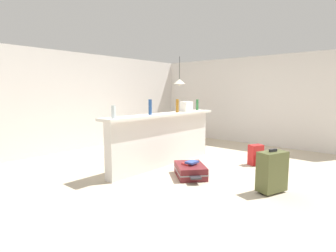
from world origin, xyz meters
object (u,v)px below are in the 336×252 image
suitcase_flat_maroon (190,171)px  backpack_red (256,155)px  bottle_amber (177,106)px  dining_chair_near_partition (193,128)px  book_stack (190,163)px  suitcase_upright_olive (272,171)px  dining_table (178,122)px  grocery_bag (186,106)px  bottle_green (197,105)px  bottle_blue (150,107)px  pendant_lamp (179,81)px  bottle_clear (113,112)px

suitcase_flat_maroon → backpack_red: bearing=-20.3°
bottle_amber → dining_chair_near_partition: 1.80m
suitcase_flat_maroon → book_stack: book_stack is taller
backpack_red → suitcase_upright_olive: bearing=-148.8°
bottle_amber → backpack_red: bearing=-58.0°
dining_table → suitcase_flat_maroon: size_ratio=1.30×
grocery_bag → bottle_green: bearing=3.8°
bottle_green → suitcase_upright_olive: size_ratio=0.38×
bottle_blue → book_stack: size_ratio=1.15×
book_stack → backpack_red: bearing=-20.6°
pendant_lamp → dining_chair_near_partition: bearing=-102.9°
bottle_blue → bottle_green: bottle_blue is taller
bottle_blue → bottle_amber: (0.79, -0.02, -0.01)m
grocery_bag → backpack_red: bearing=-70.5°
bottle_amber → dining_chair_near_partition: bearing=23.7°
pendant_lamp → backpack_red: pendant_lamp is taller
bottle_green → pendant_lamp: pendant_lamp is taller
bottle_blue → grocery_bag: size_ratio=1.13×
bottle_amber → dining_chair_near_partition: size_ratio=0.30×
bottle_blue → backpack_red: bearing=-40.5°
suitcase_flat_maroon → book_stack: bearing=24.9°
bottle_blue → bottle_green: bearing=1.4°
suitcase_upright_olive → backpack_red: (1.35, 0.82, -0.13)m
bottle_clear → suitcase_upright_olive: (1.21, -2.21, -0.85)m
suitcase_flat_maroon → pendant_lamp: bearing=42.2°
bottle_clear → dining_chair_near_partition: (3.21, 0.68, -0.67)m
bottle_clear → backpack_red: bottle_clear is taller
suitcase_upright_olive → book_stack: suitcase_upright_olive is taller
bottle_clear → dining_table: bearing=20.6°
dining_table → book_stack: (-2.21, -2.05, -0.40)m
bottle_clear → grocery_bag: grocery_bag is taller
dining_table → backpack_red: bearing=-104.8°
bottle_blue → grocery_bag: bottle_blue is taller
bottle_green → bottle_clear: bearing=-178.3°
grocery_bag → backpack_red: 1.81m
dining_chair_near_partition → backpack_red: dining_chair_near_partition is taller
suitcase_upright_olive → book_stack: 1.40m
bottle_clear → dining_chair_near_partition: 3.35m
bottle_green → grocery_bag: size_ratio=0.98×
grocery_bag → suitcase_flat_maroon: 1.72m
backpack_red → book_stack: (-1.52, 0.57, 0.05)m
pendant_lamp → suitcase_upright_olive: size_ratio=1.22×
dining_chair_near_partition → backpack_red: bearing=-107.3°
bottle_amber → backpack_red: size_ratio=0.67×
backpack_red → book_stack: 1.62m
grocery_bag → pendant_lamp: (1.29, 1.22, 0.61)m
dining_table → dining_chair_near_partition: size_ratio=1.18×
dining_table → dining_chair_near_partition: bearing=-95.1°
dining_chair_near_partition → grocery_bag: bearing=-151.2°
dining_table → bottle_blue: bearing=-153.2°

